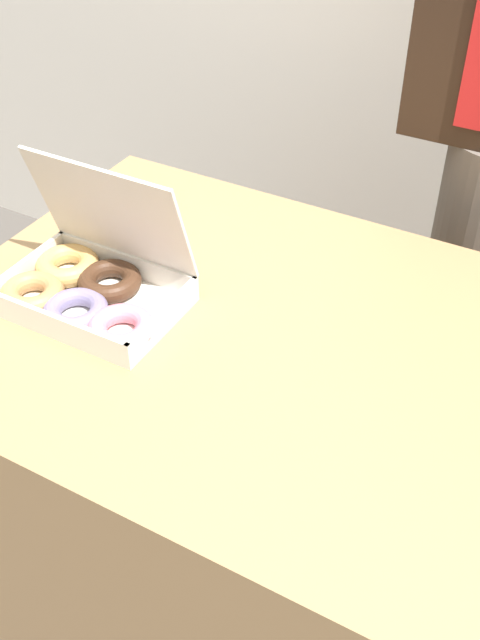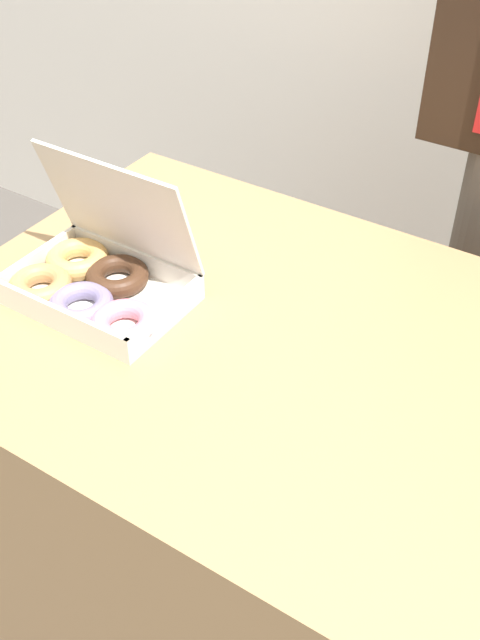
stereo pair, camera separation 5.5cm
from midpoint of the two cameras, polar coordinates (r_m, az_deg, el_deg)
The scene contains 3 objects.
ground_plane at distance 1.74m, azimuth 1.76°, elevation -20.66°, with size 14.00×14.00×0.00m, color #4C4742.
table at distance 1.42m, azimuth 2.07°, elevation -13.13°, with size 1.15×0.77×0.75m.
donut_box at distance 1.23m, azimuth -12.85°, elevation 2.54°, with size 0.31×0.23×0.23m.
Camera 1 is at (0.35, -0.79, 1.51)m, focal length 42.00 mm.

